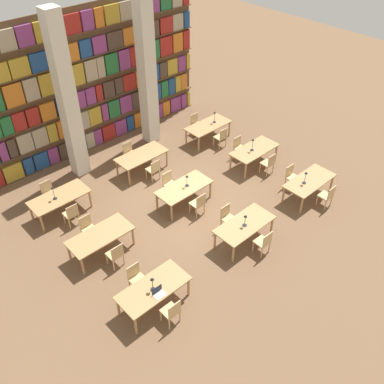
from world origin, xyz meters
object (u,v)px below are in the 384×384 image
reading_table_7 (142,156)px  desk_lamp_6 (215,115)px  chair_2 (264,242)px  chair_15 (130,152)px  chair_12 (71,214)px  reading_table_1 (245,226)px  chair_10 (269,163)px  chair_17 (196,123)px  chair_3 (228,217)px  chair_14 (154,169)px  reading_table_6 (59,198)px  chair_16 (221,137)px  reading_table_0 (153,289)px  desk_lamp_5 (53,191)px  desk_lamp_2 (306,176)px  desk_lamp_4 (253,143)px  laptop (159,293)px  chair_5 (292,176)px  desk_lamp_1 (245,219)px  chair_6 (116,254)px  desk_lamp_3 (187,179)px  chair_13 (49,192)px  chair_4 (327,196)px  desk_lamp_0 (152,282)px  pillar_center (147,71)px  reading_table_4 (184,189)px  pillar_left (67,100)px  reading_table_2 (309,182)px  reading_table_5 (254,151)px  reading_table_3 (100,237)px  reading_table_8 (208,126)px  chair_11 (239,147)px  chair_7 (88,228)px  chair_0 (172,311)px  chair_9 (169,183)px  chair_1 (136,277)px  chair_8 (198,203)px

reading_table_7 → desk_lamp_6: size_ratio=3.91×
chair_2 → chair_15: 6.61m
chair_12 → reading_table_7: bearing=13.7°
reading_table_1 → chair_10: chair_10 is taller
chair_12 → chair_17: (6.89, 1.48, 0.00)m
chair_3 → chair_14: bearing=-88.4°
chair_12 → chair_15: size_ratio=1.00×
reading_table_6 → chair_16: (6.86, -0.75, -0.17)m
reading_table_0 → chair_15: chair_15 is taller
reading_table_6 → desk_lamp_5: size_ratio=3.92×
desk_lamp_2 → chair_14: bearing=124.9°
chair_3 → desk_lamp_4: size_ratio=1.72×
reading_table_1 → reading_table_7: bearing=90.3°
laptop → chair_5: 6.97m
chair_5 → reading_table_0: bearing=5.8°
reading_table_1 → desk_lamp_1: desk_lamp_1 is taller
chair_15 → chair_16: 3.77m
chair_3 → chair_14: (-0.10, 3.63, 0.00)m
chair_6 → desk_lamp_3: 3.58m
chair_13 → desk_lamp_4: bearing=154.5°
chair_16 → chair_15: bearing=154.9°
desk_lamp_2 → chair_6: 6.78m
chair_4 → desk_lamp_0: bearing=173.8°
chair_13 → chair_15: (3.47, 0.11, 0.00)m
reading_table_1 → chair_5: bearing=11.8°
reading_table_0 → pillar_center: bearing=52.1°
desk_lamp_0 → desk_lamp_4: size_ratio=0.91×
reading_table_4 → chair_10: chair_10 is taller
pillar_left → chair_12: pillar_left is taller
chair_6 → desk_lamp_3: desk_lamp_3 is taller
reading_table_6 → reading_table_2: bearing=-36.7°
desk_lamp_3 → reading_table_5: (3.40, -0.06, -0.38)m
reading_table_3 → reading_table_8: 7.26m
reading_table_2 → chair_11: bearing=89.0°
chair_7 → chair_13: (-0.04, 2.42, 0.00)m
desk_lamp_4 → chair_12: desk_lamp_4 is taller
desk_lamp_3 → reading_table_8: desk_lamp_3 is taller
chair_6 → chair_2: bearing=-36.2°
reading_table_7 → reading_table_5: bearing=-37.5°
chair_2 → reading_table_7: 5.87m
chair_0 → chair_9: size_ratio=1.00×
laptop → chair_15: 7.08m
pillar_left → pillar_center: (3.41, 0.00, 0.00)m
chair_14 → chair_17: same height
chair_1 → chair_5: 6.88m
desk_lamp_2 → desk_lamp_5: bearing=143.1°
chair_5 → chair_15: (-3.36, 5.17, 0.00)m
reading_table_2 → reading_table_6: same height
chair_6 → chair_8: bearing=0.4°
reading_table_8 → chair_5: bearing=-90.5°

